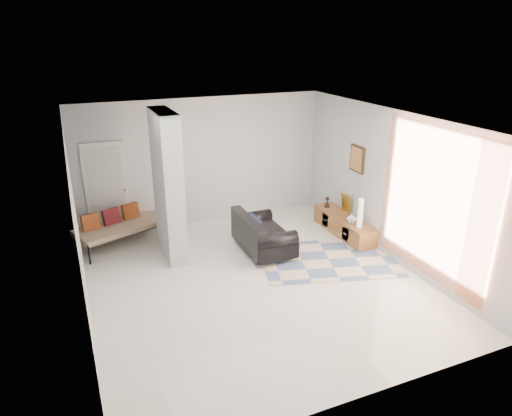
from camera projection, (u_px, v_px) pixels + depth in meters
name	position (u px, v px, depth m)	size (l,w,h in m)	color
floor	(256.00, 281.00, 7.99)	(6.00, 6.00, 0.00)	silver
ceiling	(256.00, 121.00, 6.98)	(6.00, 6.00, 0.00)	white
wall_back	(203.00, 162.00, 10.07)	(6.00, 6.00, 0.00)	silver
wall_front	(363.00, 299.00, 4.91)	(6.00, 6.00, 0.00)	silver
wall_left	(78.00, 233.00, 6.50)	(6.00, 6.00, 0.00)	silver
wall_right	(392.00, 186.00, 8.48)	(6.00, 6.00, 0.00)	silver
partition_column	(168.00, 186.00, 8.47)	(0.35, 1.20, 2.80)	#AAAFB1
hallway_door	(107.00, 190.00, 9.41)	(0.85, 0.06, 2.04)	white
curtain	(433.00, 204.00, 7.44)	(2.55, 2.55, 0.00)	#D26437
wall_art	(357.00, 159.00, 9.33)	(0.04, 0.45, 0.55)	#33200D
media_console	(344.00, 225.00, 9.79)	(0.45, 1.80, 0.80)	brown
loveseat	(261.00, 235.00, 8.95)	(0.85, 1.46, 0.76)	silver
daybed	(121.00, 225.00, 9.26)	(2.03, 1.40, 0.77)	black
area_rug	(329.00, 259.00, 8.74)	(2.52, 1.68, 0.01)	beige
cylinder_lamp	(360.00, 213.00, 9.11)	(0.11, 0.11, 0.60)	white
bronze_figurine	(327.00, 202.00, 10.20)	(0.12, 0.12, 0.24)	black
vase	(352.00, 218.00, 9.38)	(0.20, 0.20, 0.21)	white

